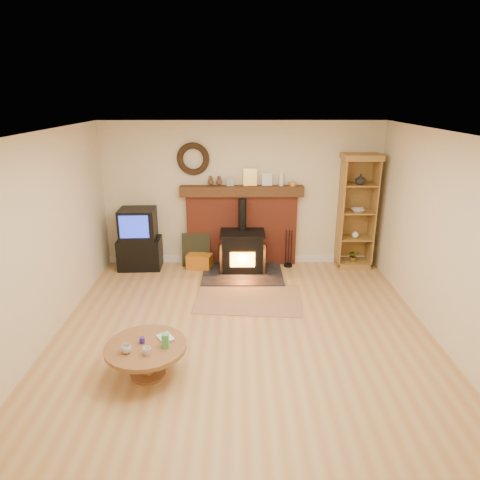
{
  "coord_description": "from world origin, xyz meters",
  "views": [
    {
      "loc": [
        -0.08,
        -4.83,
        3.02
      ],
      "look_at": [
        -0.04,
        1.0,
        1.03
      ],
      "focal_mm": 32.0,
      "sensor_mm": 36.0,
      "label": 1
    }
  ],
  "objects_px": {
    "tv_unit": "(139,240)",
    "curio_cabinet": "(356,212)",
    "coffee_table": "(146,351)",
    "wood_stove": "(242,253)"
  },
  "relations": [
    {
      "from": "curio_cabinet",
      "to": "tv_unit",
      "type": "bearing_deg",
      "value": -178.71
    },
    {
      "from": "tv_unit",
      "to": "curio_cabinet",
      "type": "height_order",
      "value": "curio_cabinet"
    },
    {
      "from": "wood_stove",
      "to": "curio_cabinet",
      "type": "height_order",
      "value": "curio_cabinet"
    },
    {
      "from": "coffee_table",
      "to": "curio_cabinet",
      "type": "bearing_deg",
      "value": 46.26
    },
    {
      "from": "coffee_table",
      "to": "tv_unit",
      "type": "bearing_deg",
      "value": 103.32
    },
    {
      "from": "wood_stove",
      "to": "tv_unit",
      "type": "relative_size",
      "value": 1.26
    },
    {
      "from": "tv_unit",
      "to": "coffee_table",
      "type": "bearing_deg",
      "value": -76.68
    },
    {
      "from": "tv_unit",
      "to": "coffee_table",
      "type": "height_order",
      "value": "tv_unit"
    },
    {
      "from": "wood_stove",
      "to": "tv_unit",
      "type": "height_order",
      "value": "wood_stove"
    },
    {
      "from": "tv_unit",
      "to": "curio_cabinet",
      "type": "xyz_separation_m",
      "value": [
        3.91,
        0.09,
        0.5
      ]
    }
  ]
}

